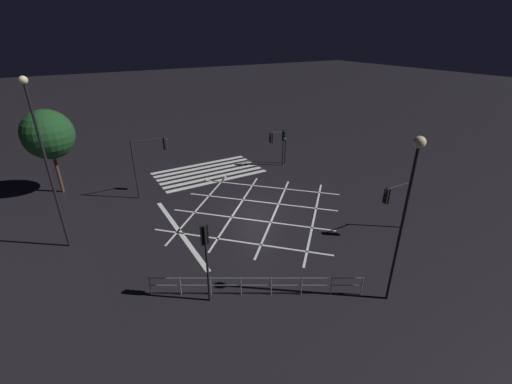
{
  "coord_description": "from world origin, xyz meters",
  "views": [
    {
      "loc": [
        11.01,
        18.69,
        11.75
      ],
      "look_at": [
        0.0,
        0.0,
        1.46
      ],
      "focal_mm": 24.0,
      "sensor_mm": 36.0,
      "label": 1
    }
  ],
  "objects_px": {
    "traffic_light_sw_cross": "(284,140)",
    "street_lamp_west": "(43,150)",
    "traffic_light_sw_main": "(277,140)",
    "traffic_light_ne_cross": "(205,248)",
    "traffic_light_nw_main": "(395,198)",
    "street_tree_near": "(48,135)",
    "street_lamp_east": "(408,194)",
    "traffic_light_se_main": "(151,154)"
  },
  "relations": [
    {
      "from": "traffic_light_nw_main",
      "to": "street_lamp_east",
      "type": "xyz_separation_m",
      "value": [
        4.86,
        3.97,
        3.07
      ]
    },
    {
      "from": "traffic_light_nw_main",
      "to": "traffic_light_ne_cross",
      "type": "distance_m",
      "value": 12.3
    },
    {
      "from": "traffic_light_nw_main",
      "to": "street_tree_near",
      "type": "height_order",
      "value": "street_tree_near"
    },
    {
      "from": "traffic_light_sw_main",
      "to": "street_tree_near",
      "type": "relative_size",
      "value": 0.51
    },
    {
      "from": "traffic_light_nw_main",
      "to": "street_lamp_west",
      "type": "height_order",
      "value": "street_lamp_west"
    },
    {
      "from": "traffic_light_sw_cross",
      "to": "traffic_light_sw_main",
      "type": "bearing_deg",
      "value": -136.47
    },
    {
      "from": "traffic_light_sw_main",
      "to": "traffic_light_ne_cross",
      "type": "height_order",
      "value": "traffic_light_ne_cross"
    },
    {
      "from": "traffic_light_nw_main",
      "to": "traffic_light_ne_cross",
      "type": "bearing_deg",
      "value": -1.58
    },
    {
      "from": "traffic_light_nw_main",
      "to": "traffic_light_se_main",
      "type": "relative_size",
      "value": 0.75
    },
    {
      "from": "street_lamp_east",
      "to": "street_tree_near",
      "type": "relative_size",
      "value": 1.23
    },
    {
      "from": "traffic_light_ne_cross",
      "to": "street_lamp_west",
      "type": "relative_size",
      "value": 0.42
    },
    {
      "from": "traffic_light_se_main",
      "to": "street_lamp_west",
      "type": "relative_size",
      "value": 0.47
    },
    {
      "from": "traffic_light_ne_cross",
      "to": "street_lamp_west",
      "type": "xyz_separation_m",
      "value": [
        5.44,
        -8.46,
        3.09
      ]
    },
    {
      "from": "traffic_light_se_main",
      "to": "traffic_light_nw_main",
      "type": "bearing_deg",
      "value": -49.77
    },
    {
      "from": "traffic_light_nw_main",
      "to": "traffic_light_sw_cross",
      "type": "bearing_deg",
      "value": -94.38
    },
    {
      "from": "traffic_light_sw_main",
      "to": "street_tree_near",
      "type": "distance_m",
      "value": 18.61
    },
    {
      "from": "traffic_light_sw_main",
      "to": "traffic_light_se_main",
      "type": "xyz_separation_m",
      "value": [
        11.77,
        0.63,
        0.93
      ]
    },
    {
      "from": "traffic_light_nw_main",
      "to": "street_lamp_east",
      "type": "height_order",
      "value": "street_lamp_east"
    },
    {
      "from": "traffic_light_sw_cross",
      "to": "traffic_light_sw_main",
      "type": "xyz_separation_m",
      "value": [
        0.47,
        -0.49,
        -0.05
      ]
    },
    {
      "from": "street_lamp_west",
      "to": "street_tree_near",
      "type": "distance_m",
      "value": 8.85
    },
    {
      "from": "traffic_light_sw_cross",
      "to": "street_tree_near",
      "type": "xyz_separation_m",
      "value": [
        18.57,
        -4.15,
        2.21
      ]
    },
    {
      "from": "street_lamp_east",
      "to": "street_lamp_west",
      "type": "relative_size",
      "value": 0.83
    },
    {
      "from": "traffic_light_sw_cross",
      "to": "street_lamp_west",
      "type": "height_order",
      "value": "street_lamp_west"
    },
    {
      "from": "traffic_light_sw_main",
      "to": "street_lamp_east",
      "type": "relative_size",
      "value": 0.42
    },
    {
      "from": "traffic_light_nw_main",
      "to": "street_lamp_west",
      "type": "relative_size",
      "value": 0.35
    },
    {
      "from": "street_lamp_east",
      "to": "traffic_light_sw_main",
      "type": "bearing_deg",
      "value": -106.87
    },
    {
      "from": "traffic_light_sw_main",
      "to": "street_lamp_east",
      "type": "distance_m",
      "value": 18.92
    },
    {
      "from": "traffic_light_ne_cross",
      "to": "street_tree_near",
      "type": "bearing_deg",
      "value": 16.98
    },
    {
      "from": "traffic_light_nw_main",
      "to": "traffic_light_se_main",
      "type": "distance_m",
      "value": 17.38
    },
    {
      "from": "traffic_light_nw_main",
      "to": "traffic_light_sw_cross",
      "type": "distance_m",
      "value": 13.43
    },
    {
      "from": "traffic_light_sw_main",
      "to": "street_tree_near",
      "type": "bearing_deg",
      "value": -11.44
    },
    {
      "from": "traffic_light_sw_cross",
      "to": "traffic_light_nw_main",
      "type": "bearing_deg",
      "value": -4.38
    },
    {
      "from": "traffic_light_sw_cross",
      "to": "street_lamp_west",
      "type": "xyz_separation_m",
      "value": [
        18.76,
        4.59,
        3.54
      ]
    },
    {
      "from": "traffic_light_nw_main",
      "to": "street_lamp_east",
      "type": "relative_size",
      "value": 0.43
    },
    {
      "from": "traffic_light_sw_main",
      "to": "street_lamp_west",
      "type": "height_order",
      "value": "street_lamp_west"
    },
    {
      "from": "traffic_light_nw_main",
      "to": "street_lamp_west",
      "type": "bearing_deg",
      "value": -26.39
    },
    {
      "from": "street_tree_near",
      "to": "traffic_light_nw_main",
      "type": "bearing_deg",
      "value": 134.99
    },
    {
      "from": "traffic_light_nw_main",
      "to": "traffic_light_se_main",
      "type": "xyz_separation_m",
      "value": [
        11.21,
        -13.25,
        0.84
      ]
    },
    {
      "from": "traffic_light_sw_main",
      "to": "street_lamp_west",
      "type": "relative_size",
      "value": 0.34
    },
    {
      "from": "traffic_light_ne_cross",
      "to": "street_lamp_east",
      "type": "xyz_separation_m",
      "value": [
        -7.43,
        4.31,
        2.65
      ]
    },
    {
      "from": "traffic_light_nw_main",
      "to": "traffic_light_sw_cross",
      "type": "xyz_separation_m",
      "value": [
        -1.03,
        -13.39,
        -0.04
      ]
    },
    {
      "from": "traffic_light_nw_main",
      "to": "traffic_light_se_main",
      "type": "height_order",
      "value": "traffic_light_se_main"
    }
  ]
}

